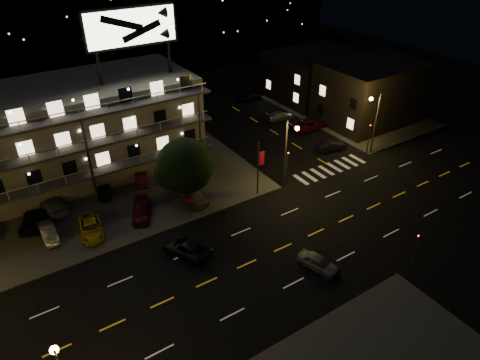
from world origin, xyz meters
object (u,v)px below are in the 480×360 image
tree (185,167)px  lot_car_4 (193,195)px  lot_car_2 (91,228)px  side_car_0 (332,146)px  road_car_west (187,248)px  lot_car_7 (52,205)px  road_car_east (318,263)px

tree → lot_car_4: bearing=8.2°
tree → lot_car_2: 10.58m
lot_car_4 → side_car_0: 20.38m
tree → road_car_west: (-3.52, -6.81, -3.88)m
lot_car_7 → road_car_west: size_ratio=0.99×
lot_car_2 → side_car_0: 31.00m
tree → lot_car_4: (0.76, 0.11, -3.65)m
side_car_0 → road_car_west: (-24.65, -7.56, 0.02)m
road_car_east → lot_car_4: bearing=90.7°
lot_car_2 → road_car_west: 9.68m
tree → lot_car_4: size_ratio=1.70×
lot_car_4 → road_car_east: lot_car_4 is taller
lot_car_2 → side_car_0: lot_car_2 is taller
side_car_0 → lot_car_4: bearing=101.7°
lot_car_4 → lot_car_2: bearing=172.8°
road_car_west → road_car_east: bearing=114.3°
lot_car_7 → road_car_east: lot_car_7 is taller
tree → lot_car_7: 14.18m
tree → lot_car_7: tree is taller
lot_car_7 → side_car_0: (33.25, -5.61, -0.19)m
tree → road_car_east: size_ratio=1.98×
tree → lot_car_7: bearing=152.3°
road_car_west → tree: bearing=-140.7°
lot_car_4 → road_car_east: (4.32, -14.77, -0.26)m
lot_car_4 → lot_car_7: size_ratio=0.92×
tree → lot_car_4: tree is taller
tree → side_car_0: (21.13, 0.75, -3.90)m
lot_car_2 → side_car_0: size_ratio=1.15×
tree → side_car_0: size_ratio=1.91×
lot_car_7 → lot_car_2: bearing=99.7°
lot_car_2 → side_car_0: bearing=9.5°
lot_car_2 → road_car_west: size_ratio=0.94×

